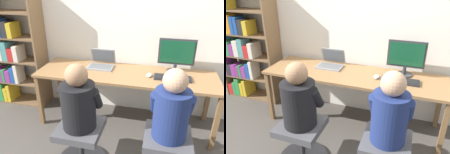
{
  "view_description": "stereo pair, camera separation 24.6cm",
  "coord_description": "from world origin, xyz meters",
  "views": [
    {
      "loc": [
        0.4,
        -2.07,
        1.76
      ],
      "look_at": [
        -0.12,
        0.11,
        0.74
      ],
      "focal_mm": 35.0,
      "sensor_mm": 36.0,
      "label": 1
    },
    {
      "loc": [
        0.64,
        -2.0,
        1.76
      ],
      "look_at": [
        -0.12,
        0.11,
        0.74
      ],
      "focal_mm": 35.0,
      "sensor_mm": 36.0,
      "label": 2
    }
  ],
  "objects": [
    {
      "name": "person_at_monitor",
      "position": [
        0.53,
        -0.42,
        0.75
      ],
      "size": [
        0.37,
        0.32,
        0.65
      ],
      "color": "navy",
      "rests_on": "office_chair_left"
    },
    {
      "name": "ground_plane",
      "position": [
        0.0,
        0.0,
        0.0
      ],
      "size": [
        14.0,
        14.0,
        0.0
      ],
      "primitive_type": "plane",
      "color": "#4C4742"
    },
    {
      "name": "office_chair_left",
      "position": [
        0.53,
        -0.43,
        0.25
      ],
      "size": [
        0.51,
        0.51,
        0.46
      ],
      "color": "#262628",
      "rests_on": "ground_plane"
    },
    {
      "name": "laptop",
      "position": [
        -0.34,
        0.45,
        0.75
      ],
      "size": [
        0.32,
        0.28,
        0.22
      ],
      "color": "gray",
      "rests_on": "desk"
    },
    {
      "name": "bookshelf",
      "position": [
        -1.79,
        0.48,
        0.83
      ],
      "size": [
        0.92,
        0.32,
        1.69
      ],
      "color": "brown",
      "rests_on": "ground_plane"
    },
    {
      "name": "computer_mouse_by_keyboard",
      "position": [
        0.29,
        0.29,
        0.72
      ],
      "size": [
        0.06,
        0.1,
        0.03
      ],
      "color": "silver",
      "rests_on": "desk"
    },
    {
      "name": "wall_back",
      "position": [
        0.0,
        0.71,
        1.3
      ],
      "size": [
        10.0,
        0.05,
        2.6
      ],
      "color": "white",
      "rests_on": "ground_plane"
    },
    {
      "name": "keyboard",
      "position": [
        0.55,
        0.28,
        0.72
      ],
      "size": [
        0.42,
        0.15,
        0.03
      ],
      "color": "#232326",
      "rests_on": "desk"
    },
    {
      "name": "person_at_laptop",
      "position": [
        -0.29,
        -0.47,
        0.74
      ],
      "size": [
        0.39,
        0.32,
        0.64
      ],
      "color": "black",
      "rests_on": "office_chair_right"
    },
    {
      "name": "office_chair_right",
      "position": [
        -0.29,
        -0.48,
        0.25
      ],
      "size": [
        0.51,
        0.51,
        0.46
      ],
      "color": "#262628",
      "rests_on": "ground_plane"
    },
    {
      "name": "desktop_monitor",
      "position": [
        0.57,
        0.49,
        0.92
      ],
      "size": [
        0.42,
        0.2,
        0.41
      ],
      "color": "#333338",
      "rests_on": "desk"
    },
    {
      "name": "desk",
      "position": [
        0.0,
        0.32,
        0.64
      ],
      "size": [
        2.16,
        0.64,
        0.71
      ],
      "color": "olive",
      "rests_on": "ground_plane"
    }
  ]
}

